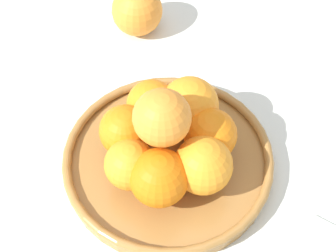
{
  "coord_description": "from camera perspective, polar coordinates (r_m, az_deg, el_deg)",
  "views": [
    {
      "loc": [
        -0.26,
        0.33,
        0.67
      ],
      "look_at": [
        0.0,
        0.0,
        0.1
      ],
      "focal_mm": 60.0,
      "sensor_mm": 36.0,
      "label": 1
    }
  ],
  "objects": [
    {
      "name": "stray_orange",
      "position": [
        0.94,
        -3.16,
        11.64
      ],
      "size": [
        0.08,
        0.08,
        0.08
      ],
      "primitive_type": "sphere",
      "color": "orange",
      "rests_on": "ground_plane"
    },
    {
      "name": "fruit_bowl",
      "position": [
        0.77,
        -0.0,
        -3.6
      ],
      "size": [
        0.29,
        0.29,
        0.03
      ],
      "color": "#A57238",
      "rests_on": "ground_plane"
    },
    {
      "name": "ground_plane",
      "position": [
        0.79,
        -0.0,
        -4.22
      ],
      "size": [
        4.0,
        4.0,
        0.0
      ],
      "primitive_type": "plane",
      "color": "silver"
    },
    {
      "name": "orange_pile",
      "position": [
        0.73,
        0.11,
        -1.04
      ],
      "size": [
        0.19,
        0.19,
        0.13
      ],
      "color": "orange",
      "rests_on": "fruit_bowl"
    }
  ]
}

